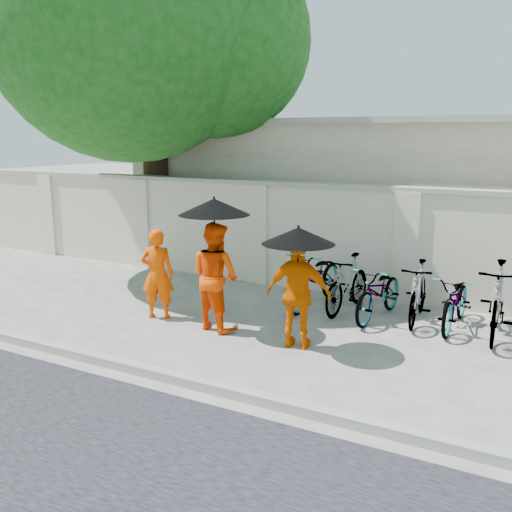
% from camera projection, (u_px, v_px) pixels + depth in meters
% --- Properties ---
extents(ground, '(80.00, 80.00, 0.00)m').
position_uv_depth(ground, '(220.00, 335.00, 8.66)').
color(ground, '#AAA499').
extents(kerb, '(40.00, 0.16, 0.12)m').
position_uv_depth(kerb, '(149.00, 371.00, 7.18)').
color(kerb, '#9A9B8C').
rests_on(kerb, ground).
extents(compound_wall, '(20.00, 0.30, 2.00)m').
position_uv_depth(compound_wall, '(355.00, 242.00, 10.73)').
color(compound_wall, beige).
rests_on(compound_wall, ground).
extents(building_behind, '(14.00, 6.00, 3.20)m').
position_uv_depth(building_behind, '(449.00, 195.00, 13.40)').
color(building_behind, beige).
rests_on(building_behind, ground).
extents(shade_tree, '(6.70, 6.20, 8.20)m').
position_uv_depth(shade_tree, '(144.00, 31.00, 11.86)').
color(shade_tree, '#3B2913').
rests_on(shade_tree, ground).
extents(monk_left, '(0.64, 0.54, 1.49)m').
position_uv_depth(monk_left, '(157.00, 274.00, 9.34)').
color(monk_left, '#FF4D00').
rests_on(monk_left, ground).
extents(monk_center, '(0.96, 0.83, 1.69)m').
position_uv_depth(monk_center, '(215.00, 276.00, 8.80)').
color(monk_center, '#FF4402').
rests_on(monk_center, ground).
extents(parasol_center, '(1.08, 1.08, 1.10)m').
position_uv_depth(parasol_center, '(214.00, 207.00, 8.48)').
color(parasol_center, black).
rests_on(parasol_center, ground).
extents(monk_right, '(0.98, 0.52, 1.58)m').
position_uv_depth(monk_right, '(299.00, 294.00, 7.99)').
color(monk_right, '#EB6100').
rests_on(monk_right, ground).
extents(parasol_right, '(1.01, 1.01, 0.86)m').
position_uv_depth(parasol_right, '(298.00, 236.00, 7.74)').
color(parasol_right, black).
rests_on(parasol_right, ground).
extents(bike_0, '(0.80, 1.96, 1.01)m').
position_uv_depth(bike_0, '(316.00, 278.00, 10.04)').
color(bike_0, '#A7A8B1').
rests_on(bike_0, ground).
extents(bike_1, '(0.61, 1.67, 0.98)m').
position_uv_depth(bike_1, '(347.00, 284.00, 9.74)').
color(bike_1, '#A7A8B1').
rests_on(bike_1, ground).
extents(bike_2, '(0.77, 1.77, 0.90)m').
position_uv_depth(bike_2, '(379.00, 292.00, 9.35)').
color(bike_2, '#A7A8B1').
rests_on(bike_2, ground).
extents(bike_3, '(0.60, 1.67, 0.98)m').
position_uv_depth(bike_3, '(418.00, 292.00, 9.18)').
color(bike_3, '#A7A8B1').
rests_on(bike_3, ground).
extents(bike_4, '(0.62, 1.68, 0.88)m').
position_uv_depth(bike_4, '(456.00, 301.00, 8.89)').
color(bike_4, '#A7A8B1').
rests_on(bike_4, ground).
extents(bike_5, '(0.62, 1.90, 1.13)m').
position_uv_depth(bike_5, '(497.00, 301.00, 8.48)').
color(bike_5, '#A7A8B1').
rests_on(bike_5, ground).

